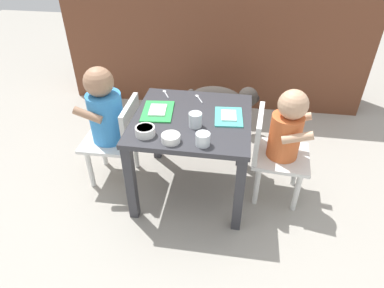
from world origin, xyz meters
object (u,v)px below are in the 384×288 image
object	(u,v)px
seated_child_left	(108,115)
seated_child_right	(283,134)
dining_table	(192,131)
food_tray_left	(158,111)
dog	(221,101)
veggie_bowl_near	(145,131)
water_cup_right	(195,121)
veggie_bowl_far	(171,138)
spoon_by_left_tray	(199,98)
spoon_by_right_tray	(166,93)
water_cup_left	(203,140)
food_tray_right	(229,117)

from	to	relation	value
seated_child_left	seated_child_right	bearing A→B (deg)	-0.48
dining_table	food_tray_left	xyz separation A→B (m)	(-0.18, 0.02, 0.09)
dog	veggie_bowl_near	size ratio (longest dim) A/B	5.46
dining_table	water_cup_right	bearing A→B (deg)	-70.41
dog	food_tray_left	size ratio (longest dim) A/B	2.18
seated_child_right	veggie_bowl_far	xyz separation A→B (m)	(-0.51, -0.24, 0.09)
seated_child_left	spoon_by_left_tray	world-z (taller)	seated_child_left
dining_table	spoon_by_left_tray	size ratio (longest dim) A/B	6.08
water_cup_right	veggie_bowl_far	world-z (taller)	water_cup_right
water_cup_right	spoon_by_right_tray	distance (m)	0.37
food_tray_left	spoon_by_right_tray	distance (m)	0.20
dog	spoon_by_right_tray	bearing A→B (deg)	-125.03
seated_child_left	spoon_by_left_tray	distance (m)	0.49
water_cup_left	spoon_by_left_tray	bearing A→B (deg)	100.29
seated_child_right	dog	distance (m)	0.72
food_tray_left	spoon_by_left_tray	size ratio (longest dim) A/B	2.35
food_tray_left	veggie_bowl_far	distance (m)	0.27
seated_child_right	spoon_by_left_tray	bearing A→B (deg)	158.13
food_tray_right	veggie_bowl_far	xyz separation A→B (m)	(-0.24, -0.24, 0.01)
water_cup_left	veggie_bowl_far	world-z (taller)	water_cup_left
water_cup_right	dining_table	bearing A→B (deg)	109.59
veggie_bowl_far	water_cup_left	bearing A→B (deg)	-0.64
dining_table	dog	world-z (taller)	dining_table
seated_child_left	veggie_bowl_far	size ratio (longest dim) A/B	8.06
food_tray_right	spoon_by_left_tray	distance (m)	0.25
seated_child_left	food_tray_left	size ratio (longest dim) A/B	3.03
food_tray_right	spoon_by_right_tray	xyz separation A→B (m)	(-0.36, 0.20, -0.00)
spoon_by_right_tray	veggie_bowl_near	bearing A→B (deg)	-90.17
veggie_bowl_far	spoon_by_left_tray	bearing A→B (deg)	81.27
food_tray_left	veggie_bowl_near	xyz separation A→B (m)	(-0.01, -0.21, 0.02)
seated_child_right	water_cup_left	xyz separation A→B (m)	(-0.37, -0.24, 0.09)
dog	veggie_bowl_far	distance (m)	0.90
water_cup_left	water_cup_right	bearing A→B (deg)	110.53
dining_table	spoon_by_right_tray	bearing A→B (deg)	128.72
veggie_bowl_far	veggie_bowl_near	distance (m)	0.13
dining_table	veggie_bowl_near	bearing A→B (deg)	-134.80
water_cup_left	veggie_bowl_far	distance (m)	0.14
seated_child_right	water_cup_right	bearing A→B (deg)	-166.51
food_tray_right	veggie_bowl_far	size ratio (longest dim) A/B	2.30
seated_child_right	veggie_bowl_far	distance (m)	0.57
seated_child_right	food_tray_right	world-z (taller)	seated_child_right
seated_child_left	food_tray_left	bearing A→B (deg)	-1.37
seated_child_left	spoon_by_right_tray	xyz separation A→B (m)	(0.27, 0.20, 0.05)
food_tray_left	spoon_by_right_tray	size ratio (longest dim) A/B	2.36
dog	spoon_by_right_tray	size ratio (longest dim) A/B	5.15
spoon_by_right_tray	seated_child_left	bearing A→B (deg)	-143.63
water_cup_left	veggie_bowl_near	distance (m)	0.27
seated_child_right	veggie_bowl_near	distance (m)	0.67
food_tray_right	spoon_by_right_tray	size ratio (longest dim) A/B	2.04
seated_child_left	food_tray_right	xyz separation A→B (m)	(0.62, -0.01, 0.05)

